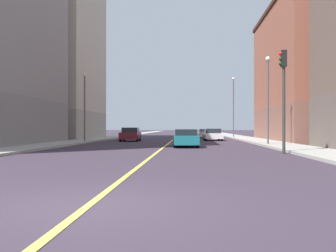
# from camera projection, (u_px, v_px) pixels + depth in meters

# --- Properties ---
(ground_plane) EXTENTS (400.00, 400.00, 0.00)m
(ground_plane) POSITION_uv_depth(u_px,v_px,m) (89.00, 206.00, 6.71)
(ground_plane) COLOR #362B38
(ground_plane) RESTS_ON ground
(sidewalk_left) EXTENTS (2.96, 168.00, 0.15)m
(sidewalk_left) POSITION_uv_depth(u_px,v_px,m) (236.00, 137.00, 55.14)
(sidewalk_left) COLOR #9E9B93
(sidewalk_left) RESTS_ON ground
(sidewalk_right) EXTENTS (2.96, 168.00, 0.15)m
(sidewalk_right) POSITION_uv_depth(u_px,v_px,m) (119.00, 136.00, 56.13)
(sidewalk_right) COLOR #9E9B93
(sidewalk_right) RESTS_ON ground
(lane_center_stripe) EXTENTS (0.16, 154.00, 0.01)m
(lane_center_stripe) POSITION_uv_depth(u_px,v_px,m) (177.00, 137.00, 55.64)
(lane_center_stripe) COLOR #E5D14C
(lane_center_stripe) RESTS_ON ground
(building_left_mid) EXTENTS (10.70, 18.76, 14.16)m
(building_left_mid) POSITION_uv_depth(u_px,v_px,m) (320.00, 73.00, 38.85)
(building_left_mid) COLOR brown
(building_left_mid) RESTS_ON ground
(building_right_midblock) EXTENTS (10.70, 14.65, 23.72)m
(building_right_midblock) POSITION_uv_depth(u_px,v_px,m) (53.00, 46.00, 47.36)
(building_right_midblock) COLOR #9D9688
(building_right_midblock) RESTS_ON ground
(traffic_light_left_near) EXTENTS (0.40, 0.32, 5.57)m
(traffic_light_left_near) POSITION_uv_depth(u_px,v_px,m) (283.00, 86.00, 19.97)
(traffic_light_left_near) COLOR #2D2D2D
(traffic_light_left_near) RESTS_ON ground
(street_lamp_left_near) EXTENTS (0.36, 0.36, 6.76)m
(street_lamp_left_near) POSITION_uv_depth(u_px,v_px,m) (268.00, 91.00, 28.69)
(street_lamp_left_near) COLOR #4C4C51
(street_lamp_left_near) RESTS_ON ground
(street_lamp_right_near) EXTENTS (0.36, 0.36, 6.36)m
(street_lamp_right_near) POSITION_uv_depth(u_px,v_px,m) (85.00, 99.00, 34.62)
(street_lamp_right_near) COLOR #4C4C51
(street_lamp_right_near) RESTS_ON ground
(street_lamp_left_far) EXTENTS (0.36, 0.36, 8.14)m
(street_lamp_left_far) POSITION_uv_depth(u_px,v_px,m) (233.00, 101.00, 50.92)
(street_lamp_left_far) COLOR #4C4C51
(street_lamp_left_far) RESTS_ON ground
(car_white) EXTENTS (2.02, 4.09, 1.29)m
(car_white) POSITION_uv_depth(u_px,v_px,m) (213.00, 135.00, 40.51)
(car_white) COLOR white
(car_white) RESTS_ON ground
(car_maroon) EXTENTS (1.99, 4.18, 1.41)m
(car_maroon) POSITION_uv_depth(u_px,v_px,m) (131.00, 134.00, 38.72)
(car_maroon) COLOR maroon
(car_maroon) RESTS_ON ground
(car_silver) EXTENTS (1.97, 4.05, 1.21)m
(car_silver) POSITION_uv_depth(u_px,v_px,m) (205.00, 134.00, 50.73)
(car_silver) COLOR silver
(car_silver) RESTS_ON ground
(car_teal) EXTENTS (1.95, 4.38, 1.29)m
(car_teal) POSITION_uv_depth(u_px,v_px,m) (186.00, 138.00, 27.02)
(car_teal) COLOR #196670
(car_teal) RESTS_ON ground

